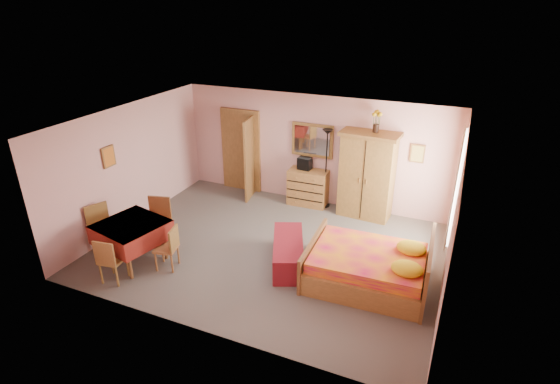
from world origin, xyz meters
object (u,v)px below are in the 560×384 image
at_px(floor_lamp, 326,169).
at_px(chair_south, 113,259).
at_px(sunflower_vase, 377,121).
at_px(chair_east, 166,248).
at_px(bench, 288,252).
at_px(chair_west, 103,230).
at_px(stereo, 305,163).
at_px(chest_of_drawers, 308,188).
at_px(bed, 368,258).
at_px(chair_north, 157,224).
at_px(wall_mirror, 312,140).
at_px(wardrobe, 367,175).
at_px(dining_table, 133,242).

xyz_separation_m(floor_lamp, chair_south, (-2.48, -4.31, -0.52)).
height_order(sunflower_vase, chair_east, sunflower_vase).
distance_m(sunflower_vase, bench, 3.37).
xyz_separation_m(chair_south, chair_west, (-0.83, 0.66, 0.05)).
xyz_separation_m(stereo, chair_south, (-1.96, -4.30, -0.58)).
height_order(sunflower_vase, bench, sunflower_vase).
xyz_separation_m(chest_of_drawers, floor_lamp, (0.40, 0.07, 0.51)).
bearing_deg(chair_south, bed, 14.95).
xyz_separation_m(floor_lamp, chair_north, (-2.50, -3.04, -0.45)).
xyz_separation_m(floor_lamp, sunflower_vase, (1.07, -0.05, 1.26)).
distance_m(wall_mirror, bed, 3.58).
bearing_deg(stereo, bench, -75.89).
height_order(bench, chair_south, chair_south).
bearing_deg(chair_north, chair_east, 123.01).
height_order(wall_mirror, bench, wall_mirror).
relative_size(floor_lamp, bench, 1.30).
distance_m(wall_mirror, stereo, 0.57).
distance_m(floor_lamp, chair_south, 5.00).
distance_m(stereo, chair_north, 3.65).
xyz_separation_m(chair_south, chair_north, (-0.01, 1.27, 0.06)).
bearing_deg(bench, chair_north, -170.97).
distance_m(stereo, bed, 3.40).
bearing_deg(chest_of_drawers, wall_mirror, 88.41).
relative_size(wall_mirror, chair_south, 1.16).
xyz_separation_m(stereo, bench, (0.66, -2.61, -0.77)).
xyz_separation_m(stereo, wardrobe, (1.50, -0.09, -0.03)).
height_order(bench, chair_north, chair_north).
distance_m(wardrobe, sunflower_vase, 1.23).
relative_size(dining_table, chair_south, 1.28).
xyz_separation_m(chair_north, chair_east, (0.63, -0.58, -0.08)).
distance_m(wardrobe, bench, 2.76).
xyz_separation_m(bed, chair_south, (-4.10, -1.71, -0.05)).
distance_m(floor_lamp, wardrobe, 0.99).
height_order(stereo, bench, stereo).
xyz_separation_m(wall_mirror, chair_south, (-2.08, -4.46, -1.12)).
xyz_separation_m(wall_mirror, wardrobe, (1.38, -0.25, -0.56)).
height_order(bed, chair_north, chair_north).
xyz_separation_m(stereo, dining_table, (-2.04, -3.68, -0.61)).
bearing_deg(dining_table, stereo, 61.03).
bearing_deg(wardrobe, chair_north, -135.58).
bearing_deg(chair_south, wall_mirror, 57.35).
height_order(chest_of_drawers, chair_east, chest_of_drawers).
xyz_separation_m(stereo, chair_north, (-1.98, -3.03, -0.52)).
xyz_separation_m(wardrobe, chair_west, (-4.29, -3.55, -0.50)).
bearing_deg(sunflower_vase, stereo, 178.57).
distance_m(bench, chair_north, 2.68).
relative_size(wall_mirror, stereo, 3.27).
xyz_separation_m(floor_lamp, dining_table, (-2.56, -3.69, -0.54)).
distance_m(stereo, dining_table, 4.25).
height_order(chair_west, chair_east, chair_west).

